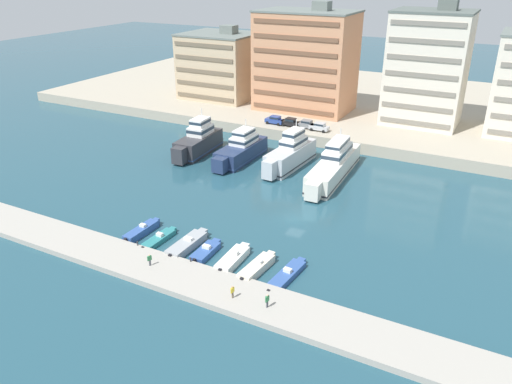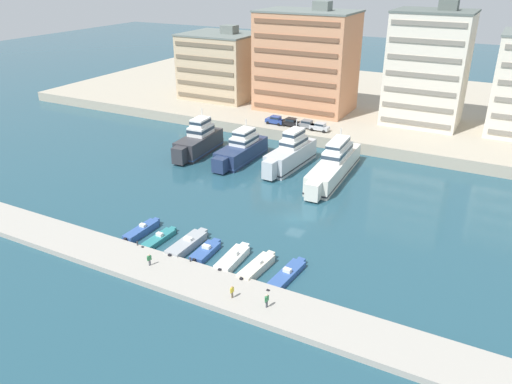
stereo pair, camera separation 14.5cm
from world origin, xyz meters
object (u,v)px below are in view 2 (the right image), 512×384
at_px(yacht_navy_left, 241,150).
at_px(yacht_silver_mid_left, 290,154).
at_px(yacht_charcoal_far_left, 198,141).
at_px(car_silver_center_left, 320,126).
at_px(motorboat_teal_left, 159,239).
at_px(motorboat_cream_center_right, 257,267).
at_px(car_black_left, 291,122).
at_px(motorboat_white_center, 233,258).
at_px(motorboat_blue_mid_right, 286,276).
at_px(motorboat_grey_mid_left, 187,244).
at_px(pedestrian_near_edge, 232,291).
at_px(motorboat_blue_center_left, 206,251).
at_px(car_grey_mid_left, 307,124).
at_px(motorboat_blue_far_left, 142,231).
at_px(yacht_ivory_center_left, 334,165).
at_px(car_blue_far_left, 275,120).
at_px(pedestrian_far_side, 149,259).
at_px(pedestrian_mid_deck, 267,300).

xyz_separation_m(yacht_navy_left, yacht_silver_mid_left, (9.69, 1.21, 0.41)).
bearing_deg(yacht_charcoal_far_left, car_silver_center_left, 43.82).
distance_m(motorboat_teal_left, motorboat_cream_center_right, 15.08).
relative_size(yacht_navy_left, yacht_silver_mid_left, 0.99).
bearing_deg(car_black_left, motorboat_white_center, -73.88).
height_order(motorboat_cream_center_right, motorboat_blue_mid_right, motorboat_cream_center_right).
bearing_deg(motorboat_grey_mid_left, pedestrian_near_edge, -33.64).
bearing_deg(motorboat_blue_center_left, yacht_charcoal_far_left, 125.10).
bearing_deg(yacht_charcoal_far_left, motorboat_white_center, -50.20).
height_order(motorboat_white_center, car_grey_mid_left, car_grey_mid_left).
height_order(motorboat_blue_far_left, car_black_left, car_black_left).
relative_size(yacht_charcoal_far_left, yacht_ivory_center_left, 0.67).
xyz_separation_m(motorboat_blue_center_left, motorboat_cream_center_right, (7.67, -0.39, 0.13)).
height_order(motorboat_white_center, pedestrian_near_edge, pedestrian_near_edge).
bearing_deg(motorboat_teal_left, yacht_ivory_center_left, 67.72).
distance_m(motorboat_blue_center_left, motorboat_white_center, 4.08).
bearing_deg(motorboat_blue_far_left, motorboat_cream_center_right, -2.09).
distance_m(yacht_silver_mid_left, car_blue_far_left, 19.36).
bearing_deg(yacht_charcoal_far_left, motorboat_blue_far_left, -70.17).
xyz_separation_m(yacht_charcoal_far_left, yacht_ivory_center_left, (27.71, 1.01, -0.17)).
height_order(motorboat_cream_center_right, car_grey_mid_left, car_grey_mid_left).
bearing_deg(yacht_silver_mid_left, yacht_navy_left, -172.88).
xyz_separation_m(motorboat_blue_center_left, car_blue_far_left, (-13.75, 48.90, 2.86)).
distance_m(yacht_silver_mid_left, pedestrian_far_side, 39.32).
height_order(yacht_navy_left, motorboat_white_center, yacht_navy_left).
xyz_separation_m(motorboat_grey_mid_left, car_grey_mid_left, (-3.51, 49.06, 2.73)).
relative_size(car_silver_center_left, pedestrian_mid_deck, 2.49).
xyz_separation_m(motorboat_blue_far_left, pedestrian_mid_deck, (23.08, -7.29, 1.21)).
distance_m(motorboat_blue_far_left, motorboat_blue_mid_right, 22.21).
distance_m(yacht_silver_mid_left, car_black_left, 17.65).
relative_size(yacht_silver_mid_left, motorboat_cream_center_right, 2.27).
bearing_deg(motorboat_blue_center_left, motorboat_white_center, -0.31).
height_order(motorboat_blue_center_left, motorboat_cream_center_right, motorboat_cream_center_right).
relative_size(yacht_ivory_center_left, motorboat_teal_left, 3.43).
relative_size(car_grey_mid_left, pedestrian_mid_deck, 2.49).
bearing_deg(pedestrian_far_side, yacht_ivory_center_left, 75.76).
height_order(motorboat_grey_mid_left, pedestrian_near_edge, pedestrian_near_edge).
xyz_separation_m(yacht_ivory_center_left, car_black_left, (-15.95, 16.89, 0.97)).
height_order(yacht_silver_mid_left, motorboat_cream_center_right, yacht_silver_mid_left).
bearing_deg(motorboat_white_center, pedestrian_mid_deck, -40.20).
xyz_separation_m(motorboat_blue_center_left, motorboat_blue_mid_right, (11.47, -0.24, -0.02)).
relative_size(car_silver_center_left, pedestrian_far_side, 2.65).
bearing_deg(car_black_left, yacht_silver_mid_left, -65.87).
bearing_deg(yacht_charcoal_far_left, pedestrian_near_edge, -51.92).
xyz_separation_m(motorboat_white_center, pedestrian_near_edge, (4.16, -7.27, 1.15)).
bearing_deg(yacht_charcoal_far_left, car_grey_mid_left, 49.85).
xyz_separation_m(car_grey_mid_left, pedestrian_near_edge, (14.76, -56.54, -1.60)).
bearing_deg(yacht_charcoal_far_left, yacht_silver_mid_left, 5.45).
xyz_separation_m(yacht_ivory_center_left, motorboat_blue_mid_right, (5.61, -32.33, -1.91)).
bearing_deg(pedestrian_near_edge, motorboat_teal_left, 155.80).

